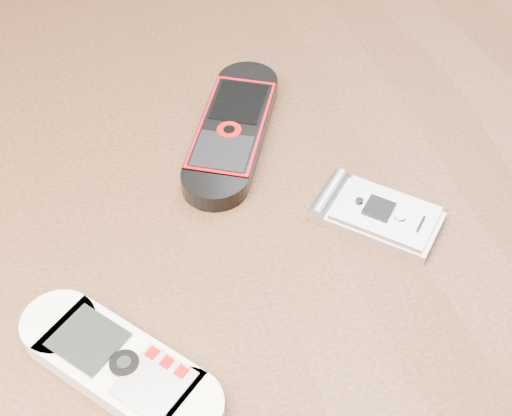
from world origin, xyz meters
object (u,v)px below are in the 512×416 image
at_px(nokia_black_red, 232,129).
at_px(motorola_razr, 381,215).
at_px(table, 250,301).
at_px(nokia_white, 119,365).

bearing_deg(nokia_black_red, motorola_razr, -28.41).
bearing_deg(table, nokia_black_red, 82.24).
relative_size(table, nokia_white, 8.11).
xyz_separation_m(table, motorola_razr, (0.09, -0.03, 0.11)).
distance_m(nokia_white, motorola_razr, 0.21).
relative_size(nokia_white, motorola_razr, 1.58).
bearing_deg(nokia_white, nokia_black_red, 17.73).
height_order(nokia_black_red, motorola_razr, nokia_black_red).
height_order(table, motorola_razr, motorola_razr).
relative_size(nokia_black_red, motorola_razr, 1.82).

